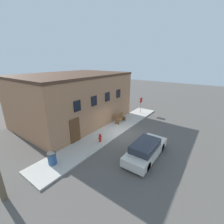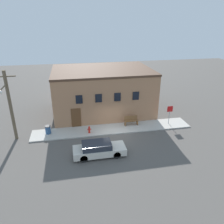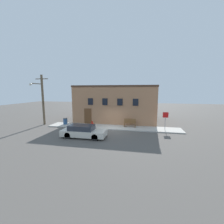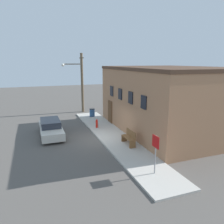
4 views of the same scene
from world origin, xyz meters
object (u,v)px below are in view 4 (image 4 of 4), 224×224
object	(u,v)px
trash_bin	(92,112)
utility_pole	(81,81)
bench	(129,138)
parked_car	(51,128)
fire_hydrant	(97,123)
stop_sign	(156,147)

from	to	relation	value
trash_bin	utility_pole	world-z (taller)	utility_pole
bench	utility_pole	distance (m)	12.13
bench	parked_car	world-z (taller)	parked_car
parked_car	trash_bin	bearing A→B (deg)	134.09
fire_hydrant	utility_pole	xyz separation A→B (m)	(-7.07, 0.25, 3.14)
fire_hydrant	utility_pole	size ratio (longest dim) A/B	0.11
bench	utility_pole	xyz separation A→B (m)	(-11.73, -0.72, 3.02)
bench	utility_pole	size ratio (longest dim) A/B	0.22
stop_sign	trash_bin	size ratio (longest dim) A/B	2.45
fire_hydrant	trash_bin	world-z (taller)	trash_bin
stop_sign	parked_car	xyz separation A→B (m)	(-8.41, -4.44, -0.93)
bench	utility_pole	bearing A→B (deg)	-176.47
stop_sign	bench	bearing A→B (deg)	173.43
stop_sign	fire_hydrant	bearing A→B (deg)	-176.80
stop_sign	bench	size ratio (longest dim) A/B	1.42
parked_car	stop_sign	bearing A→B (deg)	27.86
bench	trash_bin	bearing A→B (deg)	-178.20
fire_hydrant	utility_pole	bearing A→B (deg)	177.96
fire_hydrant	parked_car	xyz separation A→B (m)	(0.42, -3.95, 0.13)
fire_hydrant	bench	world-z (taller)	bench
stop_sign	bench	distance (m)	4.31
stop_sign	parked_car	world-z (taller)	stop_sign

